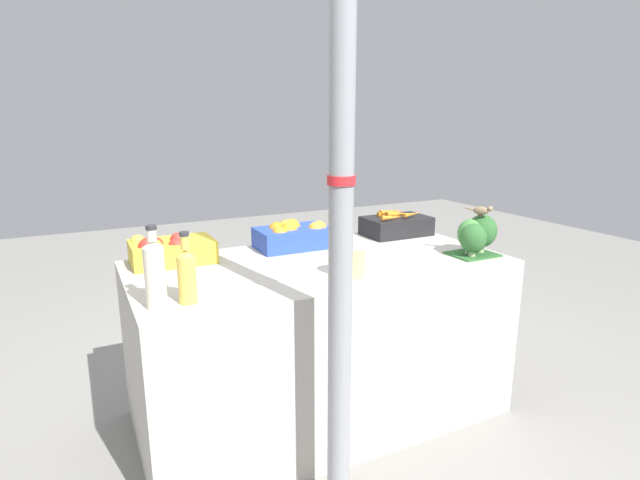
% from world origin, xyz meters
% --- Properties ---
extents(ground_plane, '(10.00, 10.00, 0.00)m').
position_xyz_m(ground_plane, '(0.00, 0.00, 0.00)').
color(ground_plane, gray).
extents(market_table, '(1.71, 0.85, 0.79)m').
position_xyz_m(market_table, '(0.00, 0.00, 0.39)').
color(market_table, '#B7B2A8').
rests_on(market_table, ground_plane).
extents(support_pole, '(0.09, 0.09, 2.26)m').
position_xyz_m(support_pole, '(-0.24, -0.62, 1.13)').
color(support_pole, gray).
rests_on(support_pole, ground_plane).
extents(apple_crate, '(0.37, 0.23, 0.14)m').
position_xyz_m(apple_crate, '(-0.63, 0.27, 0.85)').
color(apple_crate, gold).
rests_on(apple_crate, market_table).
extents(orange_crate, '(0.37, 0.23, 0.14)m').
position_xyz_m(orange_crate, '(-0.02, 0.28, 0.85)').
color(orange_crate, '#2847B7').
rests_on(orange_crate, market_table).
extents(carrot_crate, '(0.37, 0.23, 0.14)m').
position_xyz_m(carrot_crate, '(0.62, 0.28, 0.84)').
color(carrot_crate, black).
rests_on(carrot_crate, market_table).
extents(broccoli_pile, '(0.23, 0.19, 0.19)m').
position_xyz_m(broccoli_pile, '(0.71, -0.25, 0.89)').
color(broccoli_pile, '#2D602D').
rests_on(broccoli_pile, market_table).
extents(juice_bottle_cloudy, '(0.07, 0.07, 0.29)m').
position_xyz_m(juice_bottle_cloudy, '(-0.77, -0.27, 0.91)').
color(juice_bottle_cloudy, beige).
rests_on(juice_bottle_cloudy, market_table).
extents(juice_bottle_golden, '(0.07, 0.07, 0.26)m').
position_xyz_m(juice_bottle_golden, '(-0.66, -0.27, 0.89)').
color(juice_bottle_golden, gold).
rests_on(juice_bottle_golden, market_table).
extents(pickle_jar, '(0.12, 0.12, 0.14)m').
position_xyz_m(pickle_jar, '(0.02, -0.26, 0.85)').
color(pickle_jar, '#D1CC75').
rests_on(pickle_jar, market_table).
extents(sparrow_bird, '(0.08, 0.12, 0.05)m').
position_xyz_m(sparrow_bird, '(0.72, -0.26, 1.01)').
color(sparrow_bird, '#4C3D2D').
rests_on(sparrow_bird, broccoli_pile).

